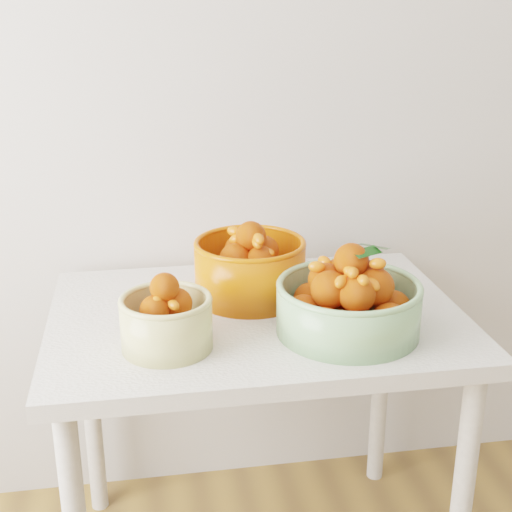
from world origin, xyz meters
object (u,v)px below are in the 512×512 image
Objects in this scene: bowl_cream at (166,320)px; bowl_green at (349,302)px; bowl_orange at (250,267)px; table at (257,347)px.

bowl_green is at bearing 1.18° from bowl_cream.
bowl_cream is at bearing -131.85° from bowl_orange.
table is 4.31× the size of bowl_cream.
bowl_green is at bearing -51.84° from bowl_orange.
bowl_green reaches higher than table.
bowl_cream is 0.33m from bowl_orange.
bowl_green reaches higher than bowl_cream.
table is at bearing 33.94° from bowl_cream.
table is 2.75× the size of bowl_orange.
bowl_orange reaches higher than bowl_cream.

